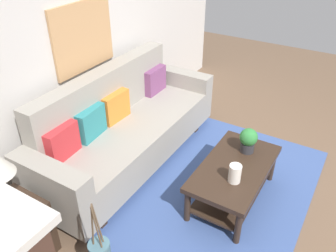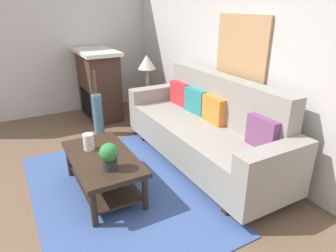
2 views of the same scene
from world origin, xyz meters
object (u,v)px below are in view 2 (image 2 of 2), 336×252
at_px(throw_pillow_plum, 263,133).
at_px(fireplace, 99,84).
at_px(coffee_table, 103,166).
at_px(floor_vase, 98,115).
at_px(throw_pillow_teal, 196,101).
at_px(side_table, 148,107).
at_px(potted_plant_tabletop, 109,156).
at_px(couch, 205,130).
at_px(table_lamp, 147,64).
at_px(framed_painting, 241,46).
at_px(throw_pillow_orange, 214,110).
at_px(tabletop_vase, 89,142).
at_px(throw_pillow_crimson, 180,93).

height_order(throw_pillow_plum, fireplace, fireplace).
bearing_deg(coffee_table, floor_vase, 164.98).
xyz_separation_m(throw_pillow_plum, coffee_table, (-0.77, -1.43, -0.37)).
height_order(throw_pillow_teal, side_table, throw_pillow_teal).
xyz_separation_m(potted_plant_tabletop, fireplace, (-2.53, 0.68, 0.02)).
xyz_separation_m(couch, table_lamp, (-1.54, -0.04, 0.56)).
height_order(table_lamp, framed_painting, framed_painting).
height_order(throw_pillow_orange, floor_vase, throw_pillow_orange).
distance_m(throw_pillow_plum, floor_vase, 2.51).
bearing_deg(framed_painting, tabletop_vase, -95.92).
height_order(throw_pillow_orange, side_table, throw_pillow_orange).
bearing_deg(framed_painting, potted_plant_tabletop, -80.24).
height_order(throw_pillow_crimson, fireplace, fireplace).
height_order(potted_plant_tabletop, table_lamp, table_lamp).
bearing_deg(side_table, tabletop_vase, -44.60).
xyz_separation_m(coffee_table, floor_vase, (-1.49, 0.40, -0.00)).
xyz_separation_m(couch, throw_pillow_crimson, (-0.79, 0.12, 0.25)).
bearing_deg(table_lamp, couch, 1.45).
bearing_deg(couch, coffee_table, -89.20).
relative_size(throw_pillow_plum, floor_vase, 0.57).
distance_m(throw_pillow_teal, side_table, 1.23).
bearing_deg(throw_pillow_crimson, throw_pillow_orange, 0.00).
relative_size(couch, side_table, 4.44).
relative_size(table_lamp, framed_painting, 0.68).
xyz_separation_m(throw_pillow_teal, tabletop_vase, (0.21, -1.50, -0.16)).
relative_size(fireplace, floor_vase, 1.84).
distance_m(couch, tabletop_vase, 1.39).
bearing_deg(throw_pillow_crimson, potted_plant_tabletop, -52.57).
distance_m(throw_pillow_plum, coffee_table, 1.66).
relative_size(potted_plant_tabletop, fireplace, 0.23).
relative_size(side_table, table_lamp, 0.98).
bearing_deg(throw_pillow_teal, couch, -17.37).
bearing_deg(couch, floor_vase, -148.55).
xyz_separation_m(table_lamp, floor_vase, (0.07, -0.86, -0.68)).
bearing_deg(coffee_table, tabletop_vase, -161.13).
distance_m(throw_pillow_orange, side_table, 1.60).
relative_size(couch, throw_pillow_crimson, 6.91).
xyz_separation_m(tabletop_vase, framed_painting, (0.19, 1.84, 0.89)).
relative_size(couch, potted_plant_tabletop, 9.49).
distance_m(fireplace, framed_painting, 2.62).
xyz_separation_m(potted_plant_tabletop, floor_vase, (-1.78, 0.41, -0.26)).
height_order(side_table, table_lamp, table_lamp).
height_order(throw_pillow_crimson, coffee_table, throw_pillow_crimson).
height_order(couch, coffee_table, couch).
relative_size(throw_pillow_orange, floor_vase, 0.57).
bearing_deg(floor_vase, fireplace, 160.53).
height_order(tabletop_vase, side_table, tabletop_vase).
xyz_separation_m(throw_pillow_teal, throw_pillow_plum, (1.19, 0.00, 0.00)).
height_order(couch, potted_plant_tabletop, couch).
distance_m(tabletop_vase, table_lamp, 1.96).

